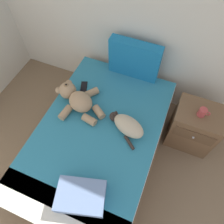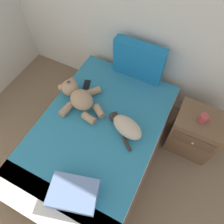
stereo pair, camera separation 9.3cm
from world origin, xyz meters
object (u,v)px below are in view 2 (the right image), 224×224
object	(u,v)px
teddy_bear	(78,97)
cell_phone	(87,85)
bed	(98,141)
patterned_cushion	(139,61)
throw_pillow	(73,193)
nightstand	(194,132)
cat	(126,126)
mug	(203,118)

from	to	relation	value
teddy_bear	cell_phone	xyz separation A→B (m)	(-0.04, 0.24, -0.08)
bed	patterned_cushion	distance (m)	1.01
bed	teddy_bear	distance (m)	0.53
throw_pillow	nightstand	xyz separation A→B (m)	(0.80, 1.19, -0.27)
patterned_cushion	teddy_bear	xyz separation A→B (m)	(-0.41, -0.65, -0.14)
cat	throw_pillow	size ratio (longest dim) A/B	1.05
cat	throw_pillow	distance (m)	0.78
mug	bed	bearing A→B (deg)	-150.24
throw_pillow	nightstand	distance (m)	1.46
cell_phone	throw_pillow	distance (m)	1.22
teddy_bear	throw_pillow	bearing A→B (deg)	-61.02
cat	cell_phone	world-z (taller)	cat
teddy_bear	patterned_cushion	bearing A→B (deg)	57.56
bed	throw_pillow	size ratio (longest dim) A/B	4.81
patterned_cushion	throw_pillow	distance (m)	1.53
teddy_bear	throw_pillow	size ratio (longest dim) A/B	1.55
patterned_cushion	mug	bearing A→B (deg)	-22.42
cat	mug	size ratio (longest dim) A/B	3.51
bed	cat	world-z (taller)	cat
cat	mug	bearing A→B (deg)	30.76
bed	nightstand	bearing A→B (deg)	30.81
bed	throw_pillow	world-z (taller)	throw_pillow
cell_phone	nightstand	size ratio (longest dim) A/B	0.28
nightstand	bed	bearing A→B (deg)	-149.19
teddy_bear	mug	bearing A→B (deg)	13.31
patterned_cushion	throw_pillow	bearing A→B (deg)	-87.50
throw_pillow	bed	bearing A→B (deg)	102.29
patterned_cushion	mug	distance (m)	0.93
cell_phone	patterned_cushion	bearing A→B (deg)	42.01
patterned_cushion	throw_pillow	world-z (taller)	patterned_cushion
patterned_cushion	mug	xyz separation A→B (m)	(0.85, -0.35, -0.10)
cat	bed	bearing A→B (deg)	-152.80
teddy_bear	nightstand	distance (m)	1.35
cell_phone	nightstand	xyz separation A→B (m)	(1.32, 0.09, -0.22)
cell_phone	mug	world-z (taller)	mug
bed	cell_phone	xyz separation A→B (m)	(-0.39, 0.47, 0.26)
patterned_cushion	cat	world-z (taller)	patterned_cushion
mug	cat	bearing A→B (deg)	-149.24
cat	mug	distance (m)	0.77
nightstand	mug	xyz separation A→B (m)	(-0.01, -0.03, 0.34)
teddy_bear	mug	distance (m)	1.30
cell_phone	mug	xyz separation A→B (m)	(1.31, 0.06, 0.13)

